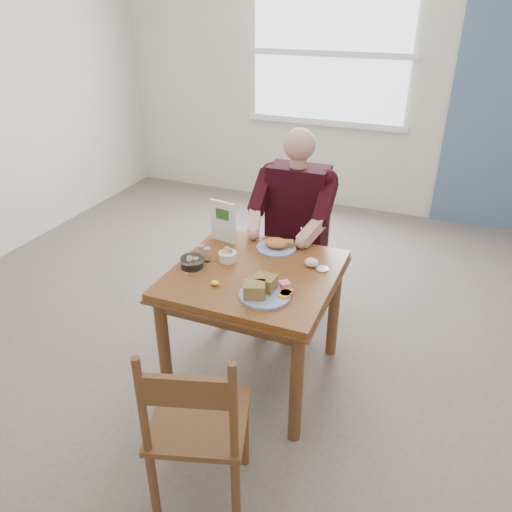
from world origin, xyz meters
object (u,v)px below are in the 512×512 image
at_px(chair_far, 296,253).
at_px(diner, 294,215).
at_px(far_plate, 277,245).
at_px(table, 254,288).
at_px(near_plate, 263,290).
at_px(chair_near, 197,426).

bearing_deg(chair_far, diner, -89.99).
height_order(chair_far, far_plate, chair_far).
bearing_deg(table, near_plate, -57.59).
bearing_deg(table, chair_near, -83.41).
bearing_deg(near_plate, far_plate, 102.23).
height_order(table, chair_far, chair_far).
relative_size(chair_near, diner, 0.69).
distance_m(diner, far_plate, 0.40).
relative_size(table, diner, 0.66).
height_order(chair_far, diner, diner).
bearing_deg(chair_far, far_plate, -87.03).
distance_m(table, chair_near, 0.93).
xyz_separation_m(chair_far, far_plate, (0.03, -0.49, 0.30)).
distance_m(chair_near, far_plate, 1.26).
xyz_separation_m(table, diner, (0.00, 0.71, 0.17)).
bearing_deg(diner, near_plate, -81.43).
relative_size(table, chair_far, 0.97).
height_order(chair_near, near_plate, chair_near).
distance_m(chair_near, near_plate, 0.76).
relative_size(chair_far, diner, 0.69).
bearing_deg(near_plate, table, 122.41).
bearing_deg(table, chair_far, 90.00).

